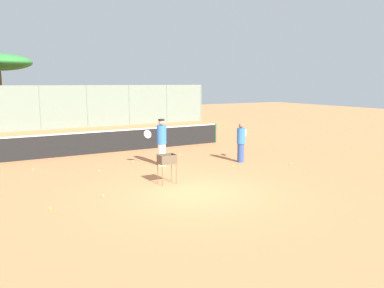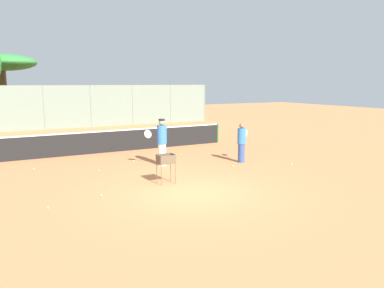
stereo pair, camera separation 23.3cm
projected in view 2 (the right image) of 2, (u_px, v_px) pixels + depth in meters
ground_plane at (193, 193)px, 11.43m from camera, size 80.00×80.00×0.00m
tennis_net at (114, 141)px, 18.11m from camera, size 12.03×0.10×1.07m
back_fence at (68, 107)px, 27.45m from camera, size 23.44×0.08×3.15m
tree_4 at (1, 64)px, 29.11m from camera, size 5.21×5.21×5.55m
player_white_outfit at (242, 142)px, 15.69m from camera, size 0.80×0.57×1.66m
player_red_cap at (162, 141)px, 15.08m from camera, size 0.93×0.41×1.89m
ball_cart at (166, 161)px, 12.36m from camera, size 0.56×0.41×0.99m
tennis_ball_0 at (291, 164)px, 15.29m from camera, size 0.07×0.07×0.07m
tennis_ball_1 at (34, 169)px, 14.41m from camera, size 0.07×0.07×0.07m
tennis_ball_2 at (233, 166)px, 14.93m from camera, size 0.07×0.07×0.07m
tennis_ball_3 at (99, 171)px, 14.15m from camera, size 0.07×0.07×0.07m
tennis_ball_4 at (101, 195)px, 11.04m from camera, size 0.07×0.07×0.07m
tennis_ball_5 at (48, 208)px, 9.97m from camera, size 0.07×0.07×0.07m
tennis_ball_6 at (134, 161)px, 15.87m from camera, size 0.07×0.07×0.07m
tennis_ball_7 at (181, 155)px, 17.30m from camera, size 0.07×0.07×0.07m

